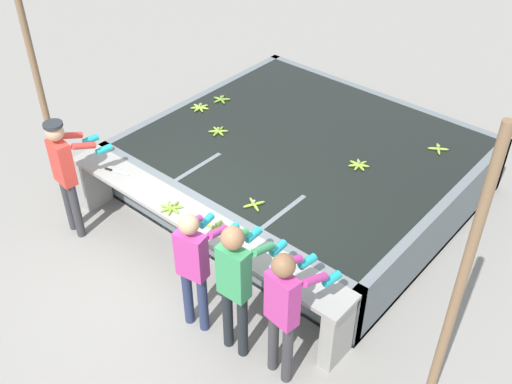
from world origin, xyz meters
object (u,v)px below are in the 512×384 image
object	(u,v)px
banana_bunch_floating_0	(359,165)
support_post_left	(39,88)
banana_bunch_floating_5	(438,149)
banana_bunch_floating_3	(221,99)
worker_1	(194,262)
banana_bunch_floating_1	(254,204)
knife_0	(113,171)
banana_bunch_floating_2	(200,107)
worker_2	(236,279)
worker_0	(66,168)
support_post_right	(460,288)
banana_bunch_floating_4	(218,131)
banana_bunch_ledge_1	(171,208)
banana_bunch_ledge_0	(216,227)
worker_3	(284,306)

from	to	relation	value
banana_bunch_floating_0	support_post_left	xyz separation A→B (m)	(-3.58, -2.19, 0.75)
banana_bunch_floating_5	support_post_left	bearing A→B (deg)	-142.54
banana_bunch_floating_3	support_post_left	bearing A→B (deg)	-114.31
banana_bunch_floating_0	worker_1	bearing A→B (deg)	-95.65
banana_bunch_floating_1	knife_0	size ratio (longest dim) A/B	0.77
banana_bunch_floating_1	knife_0	distance (m)	1.93
banana_bunch_floating_2	banana_bunch_floating_3	distance (m)	0.39
worker_2	banana_bunch_floating_1	distance (m)	1.41
worker_0	banana_bunch_floating_3	world-z (taller)	worker_0
support_post_right	worker_0	bearing A→B (deg)	-171.82
banana_bunch_floating_4	banana_bunch_floating_1	bearing A→B (deg)	-32.20
banana_bunch_ledge_1	support_post_right	xyz separation A→B (m)	(3.33, 0.24, 0.75)
banana_bunch_floating_1	support_post_left	bearing A→B (deg)	-167.36
banana_bunch_floating_3	banana_bunch_ledge_1	size ratio (longest dim) A/B	0.98
banana_bunch_floating_1	banana_bunch_floating_0	bearing A→B (deg)	72.01
banana_bunch_floating_0	banana_bunch_floating_4	size ratio (longest dim) A/B	1.00
worker_1	banana_bunch_ledge_0	distance (m)	0.67
worker_2	banana_bunch_ledge_1	bearing A→B (deg)	161.91
worker_0	worker_1	size ratio (longest dim) A/B	1.06
worker_3	banana_bunch_floating_1	distance (m)	1.73
worker_0	worker_2	distance (m)	2.87
worker_0	banana_bunch_floating_0	world-z (taller)	worker_0
banana_bunch_floating_0	support_post_left	size ratio (longest dim) A/B	0.09
banana_bunch_floating_3	worker_0	bearing A→B (deg)	-90.93
banana_bunch_floating_1	banana_bunch_ledge_0	xyz separation A→B (m)	(-0.05, -0.59, 0.00)
worker_1	banana_bunch_floating_3	distance (m)	3.62
worker_1	banana_bunch_floating_5	bearing A→B (deg)	76.82
banana_bunch_floating_2	support_post_right	world-z (taller)	support_post_right
worker_0	banana_bunch_floating_3	distance (m)	2.74
worker_3	support_post_right	world-z (taller)	support_post_right
banana_bunch_floating_3	support_post_right	xyz separation A→B (m)	(4.69, -2.05, 0.75)
knife_0	support_post_right	size ratio (longest dim) A/B	0.11
banana_bunch_ledge_0	support_post_right	size ratio (longest dim) A/B	0.09
knife_0	worker_1	bearing A→B (deg)	-15.17
banana_bunch_floating_1	banana_bunch_floating_3	bearing A→B (deg)	141.88
worker_0	support_post_left	xyz separation A→B (m)	(-1.00, 0.43, 0.59)
worker_0	banana_bunch_floating_5	size ratio (longest dim) A/B	6.53
banana_bunch_floating_4	worker_2	bearing A→B (deg)	-43.02
banana_bunch_floating_4	support_post_left	distance (m)	2.42
banana_bunch_floating_4	banana_bunch_ledge_1	xyz separation A→B (m)	(0.76, -1.60, 0.00)
banana_bunch_floating_4	banana_bunch_ledge_1	bearing A→B (deg)	-64.55
knife_0	banana_bunch_floating_3	bearing A→B (deg)	95.98
worker_3	banana_bunch_floating_2	size ratio (longest dim) A/B	5.86
worker_3	knife_0	world-z (taller)	worker_3
worker_1	banana_bunch_floating_4	distance (m)	2.70
banana_bunch_floating_4	knife_0	distance (m)	1.60
banana_bunch_floating_3	worker_3	bearing A→B (deg)	-38.72
worker_3	banana_bunch_floating_4	size ratio (longest dim) A/B	5.86
worker_3	banana_bunch_floating_0	xyz separation A→B (m)	(-0.84, 2.60, -0.13)
worker_2	support_post_left	distance (m)	3.94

